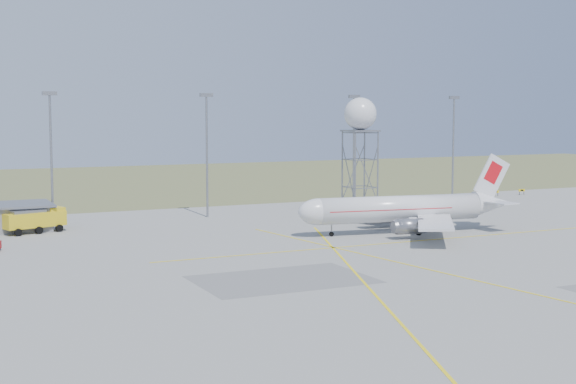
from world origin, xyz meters
name	(u,v)px	position (x,y,z in m)	size (l,w,h in m)	color
ground	(533,290)	(0.00, 0.00, 0.00)	(400.00, 400.00, 0.00)	gray
grass_strip	(146,181)	(0.00, 140.00, 0.01)	(400.00, 120.00, 0.03)	#586035
mast_a	(51,147)	(-35.00, 66.00, 12.07)	(2.20, 0.50, 20.50)	gray
mast_b	(207,145)	(-10.00, 66.00, 12.07)	(2.20, 0.50, 20.50)	gray
mast_c	(354,142)	(18.00, 66.00, 12.07)	(2.20, 0.50, 20.50)	gray
mast_d	(453,140)	(40.00, 66.00, 12.07)	(2.20, 0.50, 20.50)	gray
taxi_sign_near	(496,192)	(55.60, 72.00, 0.89)	(1.60, 0.17, 1.20)	black
taxi_sign_far	(522,191)	(62.60, 72.00, 0.89)	(1.60, 0.17, 1.20)	black
airliner_main	(403,209)	(9.31, 36.96, 3.46)	(33.15, 31.94, 11.29)	silver
radar_tower	(360,149)	(14.47, 57.83, 11.15)	(5.49, 5.49, 19.87)	gray
fire_truck	(36,221)	(-38.38, 60.02, 1.68)	(9.23, 5.51, 3.50)	gold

